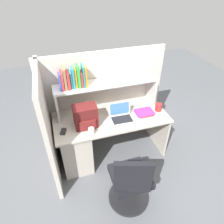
% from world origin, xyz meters
% --- Properties ---
extents(ground_plane, '(8.00, 8.00, 0.00)m').
position_xyz_m(ground_plane, '(0.00, 0.00, 0.00)').
color(ground_plane, '#595B60').
extents(desk, '(1.60, 0.70, 0.73)m').
position_xyz_m(desk, '(-0.39, 0.00, 0.40)').
color(desk, beige).
rests_on(desk, ground_plane).
extents(cubicle_partition_rear, '(1.84, 0.05, 1.55)m').
position_xyz_m(cubicle_partition_rear, '(0.00, 0.38, 0.78)').
color(cubicle_partition_rear, '#BCB5A8').
rests_on(cubicle_partition_rear, ground_plane).
extents(cubicle_partition_left, '(0.05, 1.06, 1.55)m').
position_xyz_m(cubicle_partition_left, '(-0.85, -0.05, 0.78)').
color(cubicle_partition_left, '#BCB5A8').
rests_on(cubicle_partition_left, ground_plane).
extents(overhead_hutch, '(1.44, 0.28, 0.45)m').
position_xyz_m(overhead_hutch, '(0.00, 0.20, 1.08)').
color(overhead_hutch, beige).
rests_on(overhead_hutch, desk).
extents(reference_books_on_shelf, '(0.35, 0.18, 0.29)m').
position_xyz_m(reference_books_on_shelf, '(-0.45, 0.20, 1.31)').
color(reference_books_on_shelf, blue).
rests_on(reference_books_on_shelf, overhead_hutch).
extents(laptop, '(0.32, 0.26, 0.22)m').
position_xyz_m(laptop, '(0.12, -0.07, 0.78)').
color(laptop, '#B7BABF').
rests_on(laptop, desk).
extents(backpack, '(0.30, 0.22, 0.31)m').
position_xyz_m(backpack, '(-0.37, -0.08, 0.88)').
color(backpack, '#591919').
rests_on(backpack, desk).
extents(computer_mouse, '(0.09, 0.12, 0.03)m').
position_xyz_m(computer_mouse, '(-0.68, -0.13, 0.75)').
color(computer_mouse, '#262628').
rests_on(computer_mouse, desk).
extents(paper_cup, '(0.08, 0.08, 0.09)m').
position_xyz_m(paper_cup, '(-0.34, -0.26, 0.78)').
color(paper_cup, white).
rests_on(paper_cup, desk).
extents(snack_canister, '(0.10, 0.10, 0.11)m').
position_xyz_m(snack_canister, '(0.71, -0.06, 0.79)').
color(snack_canister, maroon).
rests_on(snack_canister, desk).
extents(desk_book_stack, '(0.26, 0.18, 0.05)m').
position_xyz_m(desk_book_stack, '(0.48, -0.08, 0.76)').
color(desk_book_stack, red).
rests_on(desk_book_stack, desk).
extents(office_chair, '(0.52, 0.54, 0.93)m').
position_xyz_m(office_chair, '(-0.03, -0.87, 0.39)').
color(office_chair, black).
rests_on(office_chair, ground_plane).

